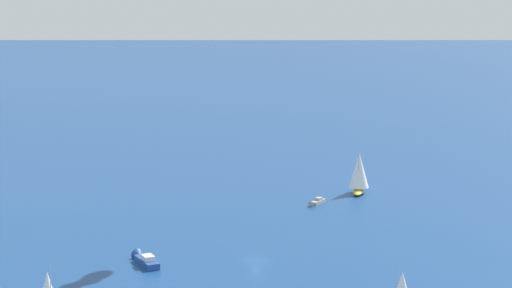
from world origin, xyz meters
TOP-DOWN VIEW (x-y plane):
  - ground_plane at (0.00, 0.00)m, footprint 2000.00×2000.00m
  - motorboat_far_port at (22.91, -45.84)m, footprint 3.16×6.87m
  - sailboat_offshore at (23.02, -63.54)m, footprint 7.65×9.62m
  - motorboat_trailing at (14.53, 17.12)m, footprint 10.25×5.68m

SIDE VIEW (x-z plane):
  - ground_plane at x=0.00m, z-range 0.00..0.00m
  - motorboat_far_port at x=22.91m, z-range -0.44..1.49m
  - motorboat_trailing at x=14.53m, z-range -0.67..2.22m
  - sailboat_offshore at x=23.02m, z-range -0.54..11.93m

